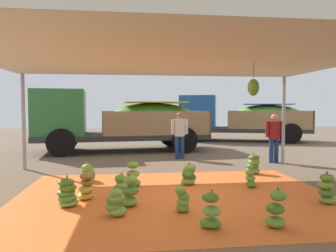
% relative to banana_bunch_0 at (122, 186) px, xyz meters
% --- Properties ---
extents(ground_plane, '(40.00, 40.00, 0.00)m').
position_rel_banana_bunch_0_xyz_m(ground_plane, '(1.03, 2.88, -0.21)').
color(ground_plane, brown).
extents(tarp_orange, '(6.09, 4.55, 0.01)m').
position_rel_banana_bunch_0_xyz_m(tarp_orange, '(1.03, -0.12, -0.20)').
color(tarp_orange, orange).
rests_on(tarp_orange, ground).
extents(tent_canopy, '(8.00, 7.00, 2.73)m').
position_rel_banana_bunch_0_xyz_m(tent_canopy, '(1.04, -0.20, 2.45)').
color(tent_canopy, '#9EA0A5').
rests_on(tent_canopy, ground).
extents(banana_bunch_0, '(0.36, 0.37, 0.46)m').
position_rel_banana_bunch_0_xyz_m(banana_bunch_0, '(0.00, 0.00, 0.00)').
color(banana_bunch_0, '#6B9E38').
rests_on(banana_bunch_0, tarp_orange).
extents(banana_bunch_1, '(0.34, 0.34, 0.57)m').
position_rel_banana_bunch_0_xyz_m(banana_bunch_1, '(0.16, -0.60, 0.04)').
color(banana_bunch_1, '#75A83D').
rests_on(banana_bunch_1, tarp_orange).
extents(banana_bunch_2, '(0.31, 0.32, 0.43)m').
position_rel_banana_bunch_0_xyz_m(banana_bunch_2, '(2.71, 0.40, -0.02)').
color(banana_bunch_2, '#518428').
rests_on(banana_bunch_2, tarp_orange).
extents(banana_bunch_3, '(0.41, 0.40, 0.48)m').
position_rel_banana_bunch_0_xyz_m(banana_bunch_3, '(-0.07, -1.09, 0.01)').
color(banana_bunch_3, '#75A83D').
rests_on(banana_bunch_3, tarp_orange).
extents(banana_bunch_4, '(0.46, 0.46, 0.50)m').
position_rel_banana_bunch_0_xyz_m(banana_bunch_4, '(1.45, 0.79, 0.02)').
color(banana_bunch_4, '#75A83D').
rests_on(banana_bunch_4, tarp_orange).
extents(banana_bunch_5, '(0.34, 0.39, 0.56)m').
position_rel_banana_bunch_0_xyz_m(banana_bunch_5, '(1.28, -1.76, 0.03)').
color(banana_bunch_5, '#518428').
rests_on(banana_bunch_5, tarp_orange).
extents(banana_bunch_6, '(0.44, 0.44, 0.59)m').
position_rel_banana_bunch_0_xyz_m(banana_bunch_6, '(0.22, 0.77, 0.05)').
color(banana_bunch_6, '#60932D').
rests_on(banana_bunch_6, tarp_orange).
extents(banana_bunch_7, '(0.35, 0.35, 0.57)m').
position_rel_banana_bunch_0_xyz_m(banana_bunch_7, '(2.20, -1.84, 0.04)').
color(banana_bunch_7, '#60932D').
rests_on(banana_bunch_7, tarp_orange).
extents(banana_bunch_8, '(0.46, 0.45, 0.53)m').
position_rel_banana_bunch_0_xyz_m(banana_bunch_8, '(-0.91, -0.49, 0.02)').
color(banana_bunch_8, '#75A83D').
rests_on(banana_bunch_8, tarp_orange).
extents(banana_bunch_9, '(0.40, 0.39, 0.44)m').
position_rel_banana_bunch_0_xyz_m(banana_bunch_9, '(-0.81, 1.42, -0.01)').
color(banana_bunch_9, '#75A83D').
rests_on(banana_bunch_9, tarp_orange).
extents(banana_bunch_10, '(0.48, 0.48, 0.53)m').
position_rel_banana_bunch_0_xyz_m(banana_bunch_10, '(3.32, 1.78, 0.03)').
color(banana_bunch_10, '#6B9E38').
rests_on(banana_bunch_10, tarp_orange).
extents(banana_bunch_11, '(0.42, 0.39, 0.58)m').
position_rel_banana_bunch_0_xyz_m(banana_bunch_11, '(3.60, -0.88, 0.04)').
color(banana_bunch_11, '#6B9E38').
rests_on(banana_bunch_11, tarp_orange).
extents(banana_bunch_12, '(0.31, 0.31, 0.49)m').
position_rel_banana_bunch_0_xyz_m(banana_bunch_12, '(1.00, -1.04, 0.00)').
color(banana_bunch_12, '#60932D').
rests_on(banana_bunch_12, tarp_orange).
extents(banana_bunch_13, '(0.42, 0.42, 0.55)m').
position_rel_banana_bunch_0_xyz_m(banana_bunch_13, '(-0.65, -0.10, 0.03)').
color(banana_bunch_13, gold).
rests_on(banana_bunch_13, tarp_orange).
extents(cargo_truck_main, '(6.82, 3.15, 2.40)m').
position_rel_banana_bunch_0_xyz_m(cargo_truck_main, '(-0.32, 6.79, 1.04)').
color(cargo_truck_main, '#2D2D2D').
rests_on(cargo_truck_main, ground).
extents(cargo_truck_far, '(6.92, 4.04, 2.40)m').
position_rel_banana_bunch_0_xyz_m(cargo_truck_far, '(5.92, 10.20, 1.02)').
color(cargo_truck_far, '#2D2D2D').
rests_on(cargo_truck_far, ground).
extents(worker_0, '(0.57, 0.35, 1.57)m').
position_rel_banana_bunch_0_xyz_m(worker_0, '(1.83, 4.54, 0.71)').
color(worker_0, navy).
rests_on(worker_0, ground).
extents(worker_1, '(0.56, 0.34, 1.52)m').
position_rel_banana_bunch_0_xyz_m(worker_1, '(4.64, 3.40, 0.68)').
color(worker_1, navy).
rests_on(worker_1, ground).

